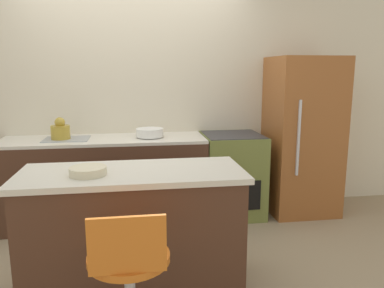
{
  "coord_description": "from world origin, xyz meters",
  "views": [
    {
      "loc": [
        0.01,
        -3.54,
        1.57
      ],
      "look_at": [
        0.51,
        -0.33,
        0.94
      ],
      "focal_mm": 35.0,
      "sensor_mm": 36.0,
      "label": 1
    }
  ],
  "objects_px": {
    "oven_range": "(232,175)",
    "mixing_bowl": "(150,133)",
    "refrigerator": "(302,136)",
    "kettle": "(60,130)",
    "stool_chair": "(130,284)"
  },
  "relations": [
    {
      "from": "stool_chair",
      "to": "kettle",
      "type": "xyz_separation_m",
      "value": [
        -0.68,
        1.98,
        0.56
      ]
    },
    {
      "from": "mixing_bowl",
      "to": "stool_chair",
      "type": "bearing_deg",
      "value": -95.95
    },
    {
      "from": "oven_range",
      "to": "refrigerator",
      "type": "xyz_separation_m",
      "value": [
        0.79,
        -0.01,
        0.41
      ]
    },
    {
      "from": "oven_range",
      "to": "mixing_bowl",
      "type": "xyz_separation_m",
      "value": [
        -0.89,
        -0.01,
        0.5
      ]
    },
    {
      "from": "refrigerator",
      "to": "oven_range",
      "type": "bearing_deg",
      "value": 179.19
    },
    {
      "from": "oven_range",
      "to": "mixing_bowl",
      "type": "height_order",
      "value": "mixing_bowl"
    },
    {
      "from": "refrigerator",
      "to": "kettle",
      "type": "relative_size",
      "value": 7.88
    },
    {
      "from": "kettle",
      "to": "mixing_bowl",
      "type": "distance_m",
      "value": 0.89
    },
    {
      "from": "oven_range",
      "to": "kettle",
      "type": "height_order",
      "value": "kettle"
    },
    {
      "from": "oven_range",
      "to": "mixing_bowl",
      "type": "distance_m",
      "value": 1.02
    },
    {
      "from": "mixing_bowl",
      "to": "refrigerator",
      "type": "bearing_deg",
      "value": 0.06
    },
    {
      "from": "refrigerator",
      "to": "stool_chair",
      "type": "relative_size",
      "value": 1.94
    },
    {
      "from": "oven_range",
      "to": "mixing_bowl",
      "type": "bearing_deg",
      "value": -179.17
    },
    {
      "from": "refrigerator",
      "to": "mixing_bowl",
      "type": "relative_size",
      "value": 6.11
    },
    {
      "from": "refrigerator",
      "to": "kettle",
      "type": "distance_m",
      "value": 2.58
    }
  ]
}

